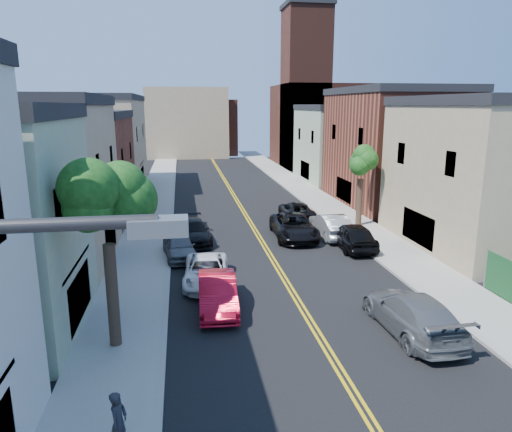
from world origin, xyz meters
name	(u,v)px	position (x,y,z in m)	size (l,w,h in m)	color
sidewalk_left	(153,206)	(-7.90, 40.00, 0.07)	(3.20, 100.00, 0.15)	gray
sidewalk_right	(320,200)	(7.90, 40.00, 0.07)	(3.20, 100.00, 0.15)	gray
curb_left	(172,205)	(-6.15, 40.00, 0.07)	(0.30, 100.00, 0.15)	gray
curb_right	(303,201)	(6.15, 40.00, 0.07)	(0.30, 100.00, 0.15)	gray
bldg_left_tan_near	(25,187)	(-14.00, 25.00, 4.50)	(9.00, 10.00, 9.00)	#998466
bldg_left_brick	(69,170)	(-14.00, 36.00, 4.00)	(9.00, 12.00, 8.00)	brown
bldg_left_tan_far	(98,146)	(-14.00, 50.00, 4.75)	(9.00, 16.00, 9.50)	#998466
bldg_right_tan	(488,178)	(14.00, 24.00, 4.50)	(9.00, 12.00, 9.00)	#998466
bldg_right_brick	(392,150)	(14.00, 38.00, 5.00)	(9.00, 14.00, 10.00)	brown
bldg_right_palegrn	(341,146)	(14.00, 52.00, 4.25)	(9.00, 12.00, 8.50)	gray
church	(324,117)	(16.33, 67.07, 7.24)	(16.20, 14.20, 22.60)	#4C2319
backdrop_left	(187,123)	(-4.00, 82.00, 6.00)	(14.00, 8.00, 12.00)	#998466
backdrop_center	(209,127)	(0.00, 86.00, 5.00)	(10.00, 8.00, 10.00)	brown
tree_left_mid	(104,176)	(-7.88, 14.01, 6.58)	(5.20, 5.20, 9.29)	#35261A
tree_right_far	(362,151)	(7.92, 30.01, 5.76)	(4.40, 4.40, 8.03)	#35261A
red_sedan	(217,293)	(-3.80, 16.87, 0.78)	(1.66, 4.75, 1.56)	red
white_pickup	(206,271)	(-4.12, 20.10, 0.69)	(2.27, 4.93, 1.37)	white
grey_car_left	(179,246)	(-5.50, 24.54, 0.75)	(1.76, 4.38, 1.49)	#515558
black_car_left	(193,231)	(-4.60, 27.86, 0.75)	(2.10, 5.16, 1.50)	black
grey_car_right	(412,313)	(3.80, 13.42, 0.83)	(2.32, 5.69, 1.65)	#585C60
black_car_right	(353,236)	(5.50, 24.79, 0.86)	(2.02, 5.02, 1.71)	black
silver_car_right	(331,225)	(4.95, 27.66, 0.83)	(1.76, 5.04, 1.66)	#ACB0B4
dark_car_right_far	(296,211)	(3.80, 32.98, 0.73)	(2.43, 5.26, 1.46)	black
black_suv_lane	(294,227)	(2.34, 27.76, 0.82)	(2.72, 5.90, 1.64)	black
pedestrian_left	(119,422)	(-7.04, 8.11, 1.00)	(0.62, 0.41, 1.70)	#222229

